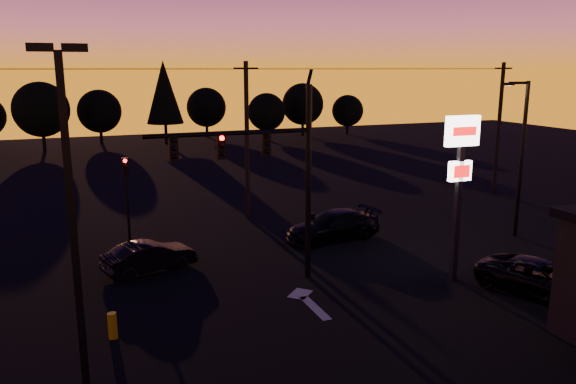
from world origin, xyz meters
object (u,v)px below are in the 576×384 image
secondary_signal (127,188)px  car_mid (150,256)px  traffic_signal_mast (271,164)px  suv_parked (541,278)px  bollard (113,326)px  parking_lot_light (72,216)px  car_right (333,226)px  streetlight (521,152)px  pylon_sign (460,163)px

secondary_signal → car_mid: bearing=-84.6°
traffic_signal_mast → secondary_signal: (-4.90, 7.49, -2.07)m
secondary_signal → suv_parked: 19.03m
secondary_signal → suv_parked: bearing=-41.4°
bollard → parking_lot_light: bearing=-102.1°
car_right → suv_parked: car_right is taller
parking_lot_light → streetlight: bearing=21.7°
secondary_signal → car_mid: (0.41, -4.37, -2.21)m
parking_lot_light → pylon_sign: bearing=17.2°
bollard → streetlight: bearing=11.8°
secondary_signal → streetlight: size_ratio=0.54×
streetlight → car_right: bearing=162.3°
pylon_sign → bollard: 14.31m
parking_lot_light → streetlight: parking_lot_light is taller
traffic_signal_mast → bollard: size_ratio=9.77×
pylon_sign → streetlight: streetlight is taller
secondary_signal → car_right: size_ratio=0.86×
car_right → suv_parked: (4.37, -9.41, -0.06)m
pylon_sign → bollard: size_ratio=7.74×
streetlight → bollard: bearing=-168.2°
parking_lot_light → secondary_signal: bearing=80.2°
pylon_sign → parking_lot_light: bearing=-162.8°
parking_lot_light → suv_parked: parking_lot_light is taller
streetlight → bollard: streetlight is taller
secondary_signal → car_mid: 4.91m
bollard → suv_parked: 15.93m
car_right → traffic_signal_mast: bearing=-55.3°
traffic_signal_mast → parking_lot_light: parking_lot_light is taller
pylon_sign → bollard: bearing=-178.9°
streetlight → bollard: (-20.50, -4.27, -3.98)m
parking_lot_light → pylon_sign: parking_lot_light is taller
traffic_signal_mast → suv_parked: size_ratio=1.78×
pylon_sign → car_right: 8.37m
secondary_signal → pylon_sign: pylon_sign is taller
traffic_signal_mast → suv_parked: (9.28, -5.00, -4.27)m
secondary_signal → car_right: bearing=-17.4°
suv_parked → bollard: bearing=149.8°
pylon_sign → secondary_signal: bearing=140.2°
pylon_sign → suv_parked: bearing=-49.0°
parking_lot_light → car_right: bearing=42.8°
pylon_sign → streetlight: size_ratio=0.85×
suv_parked → secondary_signal: bearing=116.5°
streetlight → car_mid: size_ratio=2.01×
parking_lot_light → car_mid: size_ratio=2.30×
pylon_sign → car_mid: pylon_sign is taller
car_right → pylon_sign: bearing=10.3°
streetlight → car_right: size_ratio=1.59×
bollard → car_mid: car_mid is taller
parking_lot_light → bollard: (0.91, 4.23, -4.83)m
parking_lot_light → pylon_sign: 15.19m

